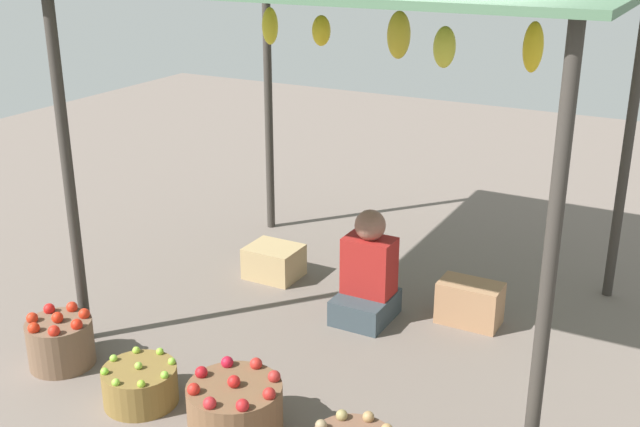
# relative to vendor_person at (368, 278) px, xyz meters

# --- Properties ---
(ground_plane) EXTENTS (14.00, 14.00, 0.00)m
(ground_plane) POSITION_rel_vendor_person_xyz_m (-0.05, 0.01, -0.30)
(ground_plane) COLOR #71645B
(market_stall_structure) EXTENTS (3.20, 2.60, 2.25)m
(market_stall_structure) POSITION_rel_vendor_person_xyz_m (-0.04, 0.03, 1.79)
(market_stall_structure) COLOR #38332D
(market_stall_structure) RESTS_ON ground
(vendor_person) EXTENTS (0.36, 0.44, 0.78)m
(vendor_person) POSITION_rel_vendor_person_xyz_m (0.00, 0.00, 0.00)
(vendor_person) COLOR #344047
(vendor_person) RESTS_ON ground
(basket_red_tomatoes) EXTENTS (0.40, 0.40, 0.35)m
(basket_red_tomatoes) POSITION_rel_vendor_person_xyz_m (-1.39, -1.45, -0.14)
(basket_red_tomatoes) COLOR brown
(basket_red_tomatoes) RESTS_ON ground
(basket_limes) EXTENTS (0.42, 0.42, 0.26)m
(basket_limes) POSITION_rel_vendor_person_xyz_m (-0.69, -1.54, -0.19)
(basket_limes) COLOR brown
(basket_limes) RESTS_ON ground
(basket_red_apples) EXTENTS (0.51, 0.51, 0.36)m
(basket_red_apples) POSITION_rel_vendor_person_xyz_m (-0.04, -1.54, -0.14)
(basket_red_apples) COLOR brown
(basket_red_apples) RESTS_ON ground
(wooden_crate_near_vendor) EXTENTS (0.42, 0.25, 0.29)m
(wooden_crate_near_vendor) POSITION_rel_vendor_person_xyz_m (0.65, 0.26, -0.15)
(wooden_crate_near_vendor) COLOR #A37652
(wooden_crate_near_vendor) RESTS_ON ground
(wooden_crate_stacked_rear) EXTENTS (0.40, 0.33, 0.25)m
(wooden_crate_stacked_rear) POSITION_rel_vendor_person_xyz_m (-0.91, 0.26, -0.17)
(wooden_crate_stacked_rear) COLOR tan
(wooden_crate_stacked_rear) RESTS_ON ground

